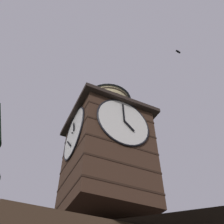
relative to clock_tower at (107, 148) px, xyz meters
name	(u,v)px	position (x,y,z in m)	size (l,w,h in m)	color
clock_tower	(107,148)	(0.00, 0.00, 0.00)	(4.77, 4.77, 9.22)	#422B1E
flying_bird_high	(178,52)	(-5.68, 2.29, 10.63)	(0.49, 0.23, 0.12)	black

